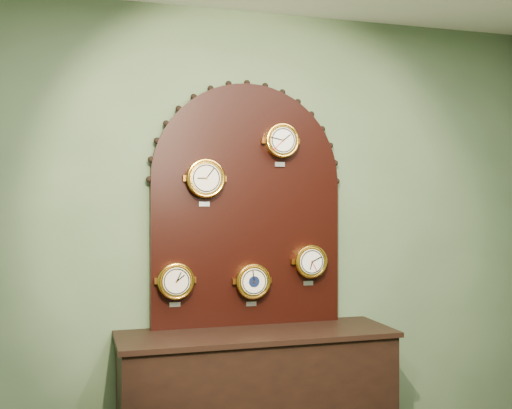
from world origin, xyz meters
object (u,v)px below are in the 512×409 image
object	(u,v)px
barometer	(253,281)
tide_clock	(310,261)
shop_counter	(257,404)
roman_clock	(205,178)
display_board	(247,197)
hygrometer	(176,281)
arabic_clock	(282,141)

from	to	relation	value
barometer	tide_clock	distance (m)	0.39
shop_counter	roman_clock	size ratio (longest dim) A/B	5.58
tide_clock	display_board	bearing A→B (deg)	170.49
roman_clock	hygrometer	size ratio (longest dim) A/B	1.06
roman_clock	tide_clock	distance (m)	0.85
tide_clock	barometer	bearing A→B (deg)	-179.95
arabic_clock	tide_clock	size ratio (longest dim) A/B	1.02
display_board	hygrometer	distance (m)	0.68
shop_counter	roman_clock	xyz separation A→B (m)	(-0.28, 0.15, 1.34)
hygrometer	tide_clock	size ratio (longest dim) A/B	1.03
display_board	tide_clock	world-z (taller)	display_board
display_board	barometer	world-z (taller)	display_board
barometer	arabic_clock	bearing A→B (deg)	0.06
display_board	barometer	xyz separation A→B (m)	(0.02, -0.07, -0.52)
roman_clock	hygrometer	bearing A→B (deg)	179.86
tide_clock	arabic_clock	bearing A→B (deg)	-179.96
display_board	roman_clock	bearing A→B (deg)	-166.50
roman_clock	tide_clock	xyz separation A→B (m)	(0.67, 0.00, -0.52)
display_board	roman_clock	xyz separation A→B (m)	(-0.28, -0.07, 0.11)
barometer	shop_counter	bearing A→B (deg)	-96.56
shop_counter	tide_clock	xyz separation A→B (m)	(0.40, 0.15, 0.82)
shop_counter	tide_clock	size ratio (longest dim) A/B	6.10
roman_clock	shop_counter	bearing A→B (deg)	-28.81
barometer	tide_clock	xyz separation A→B (m)	(0.38, 0.00, 0.11)
display_board	shop_counter	bearing A→B (deg)	-90.00
arabic_clock	barometer	world-z (taller)	arabic_clock
shop_counter	roman_clock	distance (m)	1.37
shop_counter	tide_clock	bearing A→B (deg)	21.26
display_board	roman_clock	distance (m)	0.31
barometer	tide_clock	world-z (taller)	tide_clock
roman_clock	hygrometer	xyz separation A→B (m)	(-0.18, 0.00, -0.61)
shop_counter	barometer	world-z (taller)	barometer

